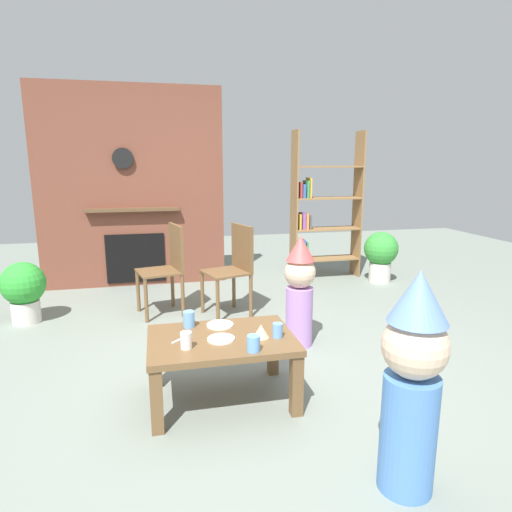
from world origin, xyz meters
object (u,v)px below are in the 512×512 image
Objects in this scene: paper_cup_near_right at (278,330)px; child_with_cone_hat at (412,378)px; bookshelf at (320,212)px; birthday_cake_slice at (261,331)px; paper_cup_near_left at (186,340)px; dining_chair_middle at (234,264)px; coffee_table at (222,348)px; potted_plant_short at (24,288)px; child_in_pink at (300,288)px; paper_plate_front at (221,339)px; paper_cup_center at (253,343)px; potted_plant_tall at (381,253)px; paper_cup_far_left at (189,319)px; paper_plate_rear at (220,325)px; dining_chair_left at (168,264)px.

child_with_cone_hat is at bearing -67.14° from paper_cup_near_right.
bookshelf is 3.24m from birthday_cake_slice.
child_with_cone_hat reaches higher than paper_cup_near_left.
dining_chair_middle reaches higher than paper_cup_near_left.
coffee_table is 2.42m from potted_plant_short.
paper_cup_near_right is 0.90m from child_in_pink.
coffee_table is at bearing 166.25° from birthday_cake_slice.
child_in_pink is at bearing 45.10° from paper_plate_front.
potted_plant_tall is at bearing 49.66° from paper_cup_center.
paper_cup_far_left is at bearing -126.49° from bookshelf.
paper_cup_center is at bearing 14.42° from child_in_pink.
paper_cup_near_right is 0.10× the size of child_in_pink.
paper_plate_front is at bearing 127.73° from paper_cup_center.
potted_plant_tall is 1.10× the size of potted_plant_short.
paper_plate_front is 0.19× the size of dining_chair_middle.
child_with_cone_hat reaches higher than paper_cup_near_right.
birthday_cake_slice is (-0.10, 0.02, -0.00)m from paper_cup_near_right.
bookshelf is at bearing 16.49° from potted_plant_short.
child_in_pink is 2.61m from potted_plant_short.
birthday_cake_slice is 0.11× the size of dining_chair_middle.
paper_plate_rear is 1.46m from dining_chair_middle.
paper_cup_center is 0.11× the size of dining_chair_middle.
child_with_cone_hat is 2.93m from dining_chair_left.
paper_cup_near_right is at bearing -29.37° from paper_cup_far_left.
paper_plate_rear is 0.90m from child_in_pink.
paper_plate_front is at bearing 174.23° from paper_cup_near_right.
coffee_table is 0.21m from paper_plate_rear.
paper_plate_front is 1.08m from child_in_pink.
dining_chair_middle is 2.17m from potted_plant_tall.
birthday_cake_slice is at bearing -3.65° from paper_plate_front.
bookshelf is 2.11× the size of dining_chair_left.
paper_cup_far_left is 1.50m from dining_chair_middle.
dining_chair_middle is at bearing -5.34° from potted_plant_short.
potted_plant_tall reaches higher than potted_plant_short.
coffee_table is 0.09m from paper_plate_front.
paper_cup_near_right is at bearing -129.69° from potted_plant_tall.
potted_plant_tall is at bearing 40.12° from paper_cup_far_left.
potted_plant_tall is at bearing 45.39° from paper_plate_front.
bookshelf is 3.52m from potted_plant_short.
bookshelf reaches higher than dining_chair_middle.
child_with_cone_hat is at bearing -53.42° from coffee_table.
child_with_cone_hat is (0.70, -1.17, 0.12)m from paper_plate_rear.
dining_chair_left is at bearing -167.22° from potted_plant_tall.
birthday_cake_slice reaches higher than paper_plate_rear.
bookshelf is 3.22m from paper_cup_far_left.
child_in_pink is at bearing 95.66° from dining_chair_middle.
coffee_table is at bearing -0.00° from child_in_pink.
birthday_cake_slice is (0.24, -0.06, 0.12)m from coffee_table.
coffee_table is at bearing 121.23° from paper_cup_center.
dining_chair_middle is (-0.35, 2.59, -0.05)m from child_with_cone_hat.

